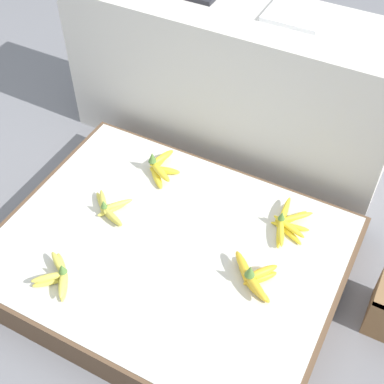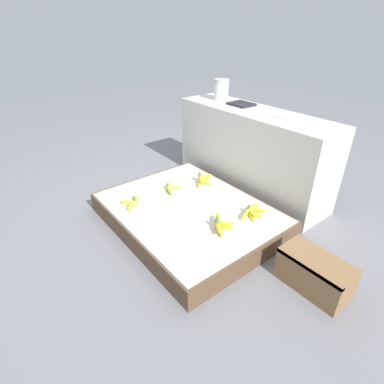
{
  "view_description": "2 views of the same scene",
  "coord_description": "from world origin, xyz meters",
  "views": [
    {
      "loc": [
        0.65,
        -1.04,
        1.76
      ],
      "look_at": [
        0.02,
        0.15,
        0.33
      ],
      "focal_mm": 50.0,
      "sensor_mm": 36.0,
      "label": 1
    },
    {
      "loc": [
        1.49,
        -1.14,
        1.35
      ],
      "look_at": [
        -0.04,
        0.07,
        0.24
      ],
      "focal_mm": 28.0,
      "sensor_mm": 36.0,
      "label": 2
    }
  ],
  "objects": [
    {
      "name": "banana_bunch_middle_left",
      "position": [
        -0.29,
        0.04,
        0.18
      ],
      "size": [
        0.21,
        0.15,
        0.08
      ],
      "color": "#DBCC4C",
      "rests_on": "display_platform"
    },
    {
      "name": "banana_bunch_back_midleft",
      "position": [
        0.36,
        0.29,
        0.18
      ],
      "size": [
        0.15,
        0.25,
        0.08
      ],
      "color": "yellow",
      "rests_on": "display_platform"
    },
    {
      "name": "banana_bunch_front_left",
      "position": [
        -0.27,
        -0.31,
        0.18
      ],
      "size": [
        0.16,
        0.18,
        0.09
      ],
      "color": "#DBCC4C",
      "rests_on": "display_platform"
    },
    {
      "name": "back_vendor_table",
      "position": [
        -0.12,
        0.79,
        0.36
      ],
      "size": [
        1.47,
        0.41,
        0.72
      ],
      "color": "beige",
      "rests_on": "ground_plane"
    },
    {
      "name": "banana_bunch_middle_midleft",
      "position": [
        0.34,
        0.0,
        0.19
      ],
      "size": [
        0.2,
        0.17,
        0.11
      ],
      "color": "gold",
      "rests_on": "display_platform"
    },
    {
      "name": "foam_tray_white",
      "position": [
        0.12,
        0.83,
        0.73
      ],
      "size": [
        0.22,
        0.19,
        0.02
      ],
      "color": "white",
      "rests_on": "back_vendor_table"
    },
    {
      "name": "wooden_crate",
      "position": [
        0.94,
        0.18,
        0.11
      ],
      "size": [
        0.39,
        0.2,
        0.21
      ],
      "color": "olive",
      "rests_on": "ground_plane"
    },
    {
      "name": "display_platform",
      "position": [
        0.0,
        0.0,
        0.08
      ],
      "size": [
        1.28,
        0.99,
        0.15
      ],
      "color": "brown",
      "rests_on": "ground_plane"
    },
    {
      "name": "glass_jar",
      "position": [
        -0.57,
        0.83,
        0.81
      ],
      "size": [
        0.14,
        0.14,
        0.18
      ],
      "color": "silver",
      "rests_on": "back_vendor_table"
    },
    {
      "name": "banana_bunch_back_left",
      "position": [
        -0.23,
        0.33,
        0.19
      ],
      "size": [
        0.14,
        0.21,
        0.11
      ],
      "color": "yellow",
      "rests_on": "display_platform"
    },
    {
      "name": "ground_plane",
      "position": [
        0.0,
        0.0,
        0.0
      ],
      "size": [
        10.0,
        10.0,
        0.0
      ],
      "primitive_type": "plane",
      "color": "slate"
    },
    {
      "name": "foam_tray_dark",
      "position": [
        -0.31,
        0.83,
        0.73
      ],
      "size": [
        0.2,
        0.17,
        0.02
      ],
      "color": "#232328",
      "rests_on": "back_vendor_table"
    }
  ]
}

